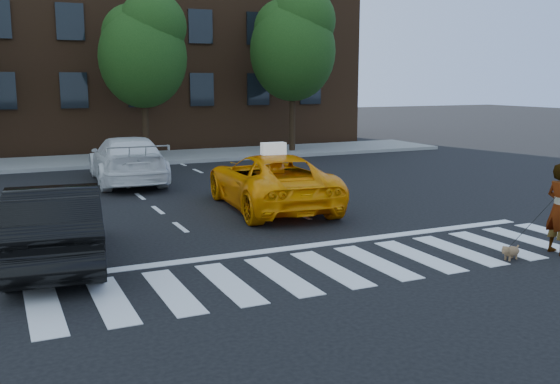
% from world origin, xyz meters
% --- Properties ---
extents(ground, '(120.00, 120.00, 0.00)m').
position_xyz_m(ground, '(0.00, 0.00, 0.00)').
color(ground, black).
rests_on(ground, ground).
extents(crosswalk, '(13.00, 2.40, 0.01)m').
position_xyz_m(crosswalk, '(0.00, 0.00, 0.01)').
color(crosswalk, silver).
rests_on(crosswalk, ground).
extents(stop_line, '(12.00, 0.30, 0.01)m').
position_xyz_m(stop_line, '(0.00, 1.60, 0.01)').
color(stop_line, silver).
rests_on(stop_line, ground).
extents(sidewalk_far, '(30.00, 4.00, 0.15)m').
position_xyz_m(sidewalk_far, '(0.00, 17.50, 0.07)').
color(sidewalk_far, slate).
rests_on(sidewalk_far, ground).
extents(building, '(26.00, 10.00, 12.00)m').
position_xyz_m(building, '(0.00, 25.00, 6.00)').
color(building, '#492C1A').
rests_on(building, ground).
extents(tree_mid, '(3.69, 3.69, 7.10)m').
position_xyz_m(tree_mid, '(0.53, 17.00, 4.85)').
color(tree_mid, black).
rests_on(tree_mid, ground).
extents(tree_right, '(4.00, 4.00, 7.70)m').
position_xyz_m(tree_right, '(7.53, 17.00, 5.26)').
color(tree_right, black).
rests_on(tree_right, ground).
extents(taxi, '(2.98, 5.58, 1.49)m').
position_xyz_m(taxi, '(1.29, 5.62, 0.75)').
color(taxi, orange).
rests_on(taxi, ground).
extents(black_sedan, '(2.10, 4.81, 1.54)m').
position_xyz_m(black_sedan, '(-4.57, 2.50, 0.77)').
color(black_sedan, black).
rests_on(black_sedan, ground).
extents(white_suv, '(2.56, 5.59, 1.58)m').
position_xyz_m(white_suv, '(-1.40, 11.54, 0.79)').
color(white_suv, white).
rests_on(white_suv, ground).
extents(woman, '(0.50, 0.71, 1.84)m').
position_xyz_m(woman, '(4.67, -1.00, 0.92)').
color(woman, '#999999').
rests_on(woman, ground).
extents(dog, '(0.52, 0.26, 0.30)m').
position_xyz_m(dog, '(3.46, -0.95, 0.17)').
color(dog, olive).
rests_on(dog, ground).
extents(taxi_sign, '(0.67, 0.34, 0.32)m').
position_xyz_m(taxi_sign, '(1.29, 5.42, 1.65)').
color(taxi_sign, white).
rests_on(taxi_sign, taxi).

